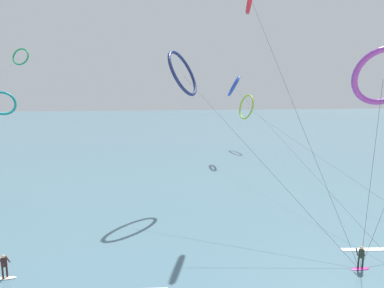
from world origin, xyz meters
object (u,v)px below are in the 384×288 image
Objects in this scene: kite_lime at (246,107)px; kite_teal at (3,103)px; kite_navy at (183,73)px; kite_cobalt at (234,86)px; kite_violet at (383,76)px; surfer_ivory at (5,268)px; surfer_magenta at (361,259)px; kite_emerald at (20,57)px.

kite_teal is (-46.73, -5.45, 1.24)m from kite_lime.
kite_cobalt is at bearing 1.46° from kite_navy.
kite_violet is 37.85m from kite_cobalt.
surfer_ivory is at bearing -46.81° from kite_lime.
surfer_ivory is (-24.31, 2.25, 0.00)m from surfer_magenta.
kite_navy is at bearing -41.71° from kite_lime.
surfer_magenta is 40.91m from kite_cobalt.
kite_navy is 45.10m from kite_emerald.
kite_lime is at bearing -26.38° from kite_teal.
kite_violet is at bearing 10.54° from kite_cobalt.
kite_emerald is at bearing -38.78° from kite_violet.
kite_teal is (-40.02, 43.21, 9.57)m from surfer_magenta.
kite_violet is at bearing -113.51° from kite_navy.
kite_emerald is 12.11m from kite_teal.
surfer_ivory is 0.03× the size of kite_lime.
surfer_magenta is at bearing -34.21° from kite_emerald.
kite_navy is at bearing -38.73° from surfer_magenta.
kite_cobalt reaches higher than surfer_ivory.
kite_cobalt is at bearing -177.52° from surfer_ivory.
kite_teal is (-15.71, 40.96, 9.57)m from surfer_ivory.
surfer_magenta is 0.11× the size of kite_violet.
kite_lime is 1.26× the size of kite_cobalt.
kite_lime is at bearing -78.58° from surfer_magenta.
kite_navy is at bearing -31.82° from kite_emerald.
kite_cobalt reaches higher than kite_teal.
surfer_ivory is at bearing 9.70° from kite_violet.
kite_navy reaches higher than kite_cobalt.
surfer_magenta is 67.30m from kite_emerald.
kite_violet is 0.36× the size of kite_cobalt.
kite_cobalt is (1.22, 38.90, 12.60)m from surfer_magenta.
kite_emerald is at bearing -96.73° from kite_cobalt.
kite_violet reaches higher than surfer_ivory.
kite_lime is at bearing -84.12° from kite_violet.
kite_lime is at bearing 14.96° from kite_emerald.
kite_lime is 47.06m from kite_teal.
kite_violet reaches higher than kite_teal.
surfer_magenta is 0.04× the size of kite_cobalt.
kite_navy is at bearing 174.39° from surfer_ivory.
kite_emerald is 1.14× the size of kite_teal.
surfer_ivory is at bearing -24.38° from kite_cobalt.
surfer_ivory is 56.44m from kite_lime.
surfer_magenta is at bearing -80.23° from kite_teal.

